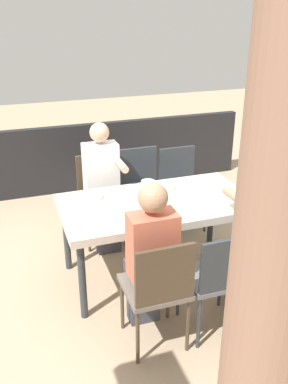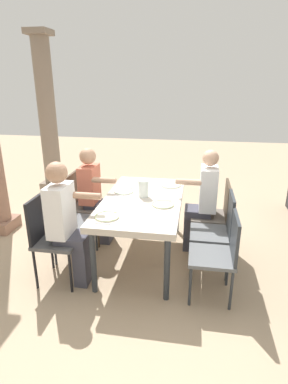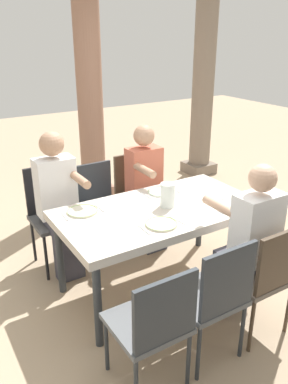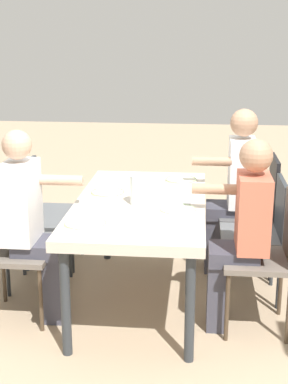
% 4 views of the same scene
% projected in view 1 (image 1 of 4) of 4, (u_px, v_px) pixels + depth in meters
% --- Properties ---
extents(ground_plane, '(16.00, 16.00, 0.00)m').
position_uv_depth(ground_plane, '(155.00, 274.00, 4.04)').
color(ground_plane, tan).
extents(dining_table, '(1.67, 0.90, 0.76)m').
position_uv_depth(dining_table, '(156.00, 208.00, 3.76)').
color(dining_table, beige).
rests_on(dining_table, ground).
extents(chair_west_north, '(0.44, 0.44, 0.95)m').
position_uv_depth(chair_west_north, '(272.00, 261.00, 3.25)').
color(chair_west_north, '#4F4F50').
rests_on(chair_west_north, ground).
extents(chair_west_south, '(0.44, 0.44, 0.88)m').
position_uv_depth(chair_west_south, '(181.00, 183.00, 4.77)').
color(chair_west_south, '#5B5E61').
rests_on(chair_west_south, ground).
extents(chair_mid_north, '(0.44, 0.44, 0.89)m').
position_uv_depth(chair_mid_north, '(218.00, 275.00, 3.13)').
color(chair_mid_north, '#5B5E61').
rests_on(chair_mid_north, ground).
extents(chair_mid_south, '(0.44, 0.44, 0.93)m').
position_uv_depth(chair_mid_south, '(142.00, 186.00, 4.63)').
color(chair_mid_south, '#5B5E61').
rests_on(chair_mid_south, ground).
extents(chair_east_north, '(0.44, 0.44, 0.92)m').
position_uv_depth(chair_east_north, '(158.00, 286.00, 2.98)').
color(chair_east_north, '#6A6158').
rests_on(chair_east_north, ground).
extents(chair_east_south, '(0.44, 0.44, 0.91)m').
position_uv_depth(chair_east_south, '(100.00, 192.00, 4.49)').
color(chair_east_south, '#6A6158').
rests_on(chair_east_south, ground).
extents(diner_woman_green, '(0.34, 0.49, 1.30)m').
position_uv_depth(diner_woman_green, '(103.00, 184.00, 4.27)').
color(diner_woman_green, '#3F3F4C').
rests_on(diner_woman_green, ground).
extents(diner_man_white, '(0.35, 0.50, 1.33)m').
position_uv_depth(diner_man_white, '(260.00, 230.00, 3.35)').
color(diner_man_white, '#3F3F4C').
rests_on(diner_man_white, ground).
extents(diner_guest_third, '(0.34, 0.49, 1.27)m').
position_uv_depth(diner_guest_third, '(150.00, 255.00, 3.09)').
color(diner_guest_third, '#3F3F4C').
rests_on(diner_guest_third, ground).
extents(stone_column_centre, '(0.42, 0.42, 3.01)m').
position_uv_depth(stone_column_centre, '(276.00, 283.00, 1.44)').
color(stone_column_centre, '#936B56').
rests_on(stone_column_centre, ground).
extents(patio_railing, '(4.07, 0.10, 0.90)m').
position_uv_depth(patio_railing, '(98.00, 156.00, 5.78)').
color(patio_railing, black).
rests_on(patio_railing, ground).
extents(plate_0, '(0.25, 0.25, 0.02)m').
position_uv_depth(plate_0, '(229.00, 203.00, 3.67)').
color(plate_0, silver).
rests_on(plate_0, dining_table).
extents(fork_0, '(0.03, 0.17, 0.01)m').
position_uv_depth(fork_0, '(244.00, 202.00, 3.72)').
color(fork_0, silver).
rests_on(fork_0, dining_table).
extents(spoon_0, '(0.02, 0.17, 0.01)m').
position_uv_depth(spoon_0, '(213.00, 207.00, 3.63)').
color(spoon_0, silver).
rests_on(spoon_0, dining_table).
extents(plate_1, '(0.24, 0.24, 0.02)m').
position_uv_depth(plate_1, '(162.00, 187.00, 4.00)').
color(plate_1, silver).
rests_on(plate_1, dining_table).
extents(fork_1, '(0.02, 0.17, 0.01)m').
position_uv_depth(fork_1, '(177.00, 186.00, 4.04)').
color(fork_1, silver).
rests_on(fork_1, dining_table).
extents(spoon_1, '(0.04, 0.17, 0.01)m').
position_uv_depth(spoon_1, '(147.00, 190.00, 3.95)').
color(spoon_1, silver).
rests_on(spoon_1, dining_table).
extents(plate_2, '(0.24, 0.24, 0.02)m').
position_uv_depth(plate_2, '(145.00, 217.00, 3.44)').
color(plate_2, white).
rests_on(plate_2, dining_table).
extents(fork_2, '(0.02, 0.17, 0.01)m').
position_uv_depth(fork_2, '(163.00, 215.00, 3.49)').
color(fork_2, silver).
rests_on(fork_2, dining_table).
extents(spoon_2, '(0.03, 0.17, 0.01)m').
position_uv_depth(spoon_2, '(127.00, 221.00, 3.40)').
color(spoon_2, silver).
rests_on(spoon_2, dining_table).
extents(plate_3, '(0.26, 0.26, 0.02)m').
position_uv_depth(plate_3, '(90.00, 196.00, 3.82)').
color(plate_3, white).
rests_on(plate_3, dining_table).
extents(fork_3, '(0.03, 0.17, 0.01)m').
position_uv_depth(fork_3, '(106.00, 194.00, 3.86)').
color(fork_3, silver).
rests_on(fork_3, dining_table).
extents(spoon_3, '(0.03, 0.17, 0.01)m').
position_uv_depth(spoon_3, '(73.00, 199.00, 3.77)').
color(spoon_3, silver).
rests_on(spoon_3, dining_table).
extents(water_pitcher, '(0.12, 0.12, 0.20)m').
position_uv_depth(water_pitcher, '(148.00, 193.00, 3.67)').
color(water_pitcher, white).
rests_on(water_pitcher, dining_table).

